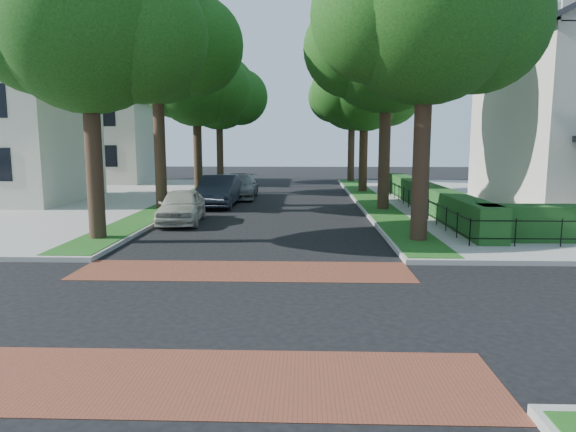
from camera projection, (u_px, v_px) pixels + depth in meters
The scene contains 19 objects.
ground at pixel (225, 309), 10.66m from camera, with size 120.00×120.00×0.00m, color black.
crosswalk_far at pixel (244, 271), 13.82m from camera, with size 9.00×2.20×0.01m, color brown.
crosswalk_near at pixel (192, 380), 7.50m from camera, with size 9.00×2.20×0.01m, color brown.
grass_strip_ne at pixel (370, 199), 29.35m from camera, with size 1.60×29.80×0.02m, color #164B15.
grass_strip_nw at pixel (183, 199), 29.70m from camera, with size 1.60×29.80×0.02m, color #164B15.
tree_right_near at pixel (428, 11), 16.53m from camera, with size 7.75×6.67×10.66m.
tree_right_mid at pixel (389, 45), 24.40m from camera, with size 8.25×7.09×11.22m.
tree_right_far at pixel (366, 88), 33.43m from camera, with size 7.25×6.23×9.74m.
tree_right_back at pixel (353, 95), 42.29m from camera, with size 7.50×6.45×10.20m.
tree_left_near at pixel (93, 25), 16.93m from camera, with size 7.50×6.45×10.20m.
tree_left_mid at pixel (160, 39), 24.70m from camera, with size 8.00×6.88×11.48m.
tree_left_far at pixel (198, 85), 33.75m from camera, with size 7.00×6.02×9.86m.
tree_left_back at pixel (221, 93), 42.63m from camera, with size 7.75×6.66×10.44m.
hedge_main_road at pixel (428, 197), 25.14m from camera, with size 1.00×18.00×1.20m, color #143C16.
fence_main_road at pixel (412, 200), 25.18m from camera, with size 0.06×18.00×0.90m, color black, non-canonical shape.
house_left_far at pixel (96, 122), 42.07m from camera, with size 10.00×9.00×10.14m.
parked_car_front at pixel (181, 206), 21.80m from camera, with size 1.73×4.29×1.46m, color #BCB8A9.
parked_car_middle at pixel (219, 191), 27.45m from camera, with size 1.76×5.04×1.66m, color #212732.
parked_car_rear at pixel (240, 187), 31.26m from camera, with size 2.00×4.91×1.43m, color slate.
Camera 1 is at (1.64, -10.22, 3.47)m, focal length 32.00 mm.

